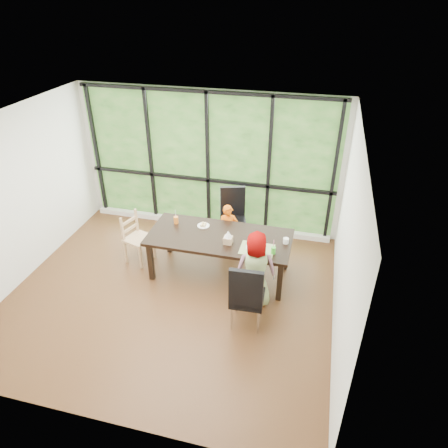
% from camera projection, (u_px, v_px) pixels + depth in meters
% --- Properties ---
extents(ground, '(5.00, 5.00, 0.00)m').
position_uv_depth(ground, '(171.00, 293.00, 6.46)').
color(ground, black).
rests_on(ground, ground).
extents(back_wall, '(5.00, 0.00, 5.00)m').
position_uv_depth(back_wall, '(209.00, 162.00, 7.64)').
color(back_wall, silver).
rests_on(back_wall, ground).
extents(foliage_backdrop, '(4.80, 0.02, 2.65)m').
position_uv_depth(foliage_backdrop, '(208.00, 162.00, 7.62)').
color(foliage_backdrop, '#214518').
rests_on(foliage_backdrop, back_wall).
extents(window_mullions, '(4.80, 0.06, 2.65)m').
position_uv_depth(window_mullions, '(208.00, 163.00, 7.59)').
color(window_mullions, black).
rests_on(window_mullions, back_wall).
extents(window_sill, '(4.80, 0.12, 0.10)m').
position_uv_depth(window_sill, '(209.00, 224.00, 8.22)').
color(window_sill, silver).
rests_on(window_sill, ground).
extents(dining_table, '(2.39, 1.23, 0.75)m').
position_uv_depth(dining_table, '(220.00, 255.00, 6.71)').
color(dining_table, black).
rests_on(dining_table, ground).
extents(chair_window_leather, '(0.57, 0.57, 1.08)m').
position_uv_depth(chair_window_leather, '(233.00, 218.00, 7.44)').
color(chair_window_leather, black).
rests_on(chair_window_leather, ground).
extents(chair_interior_leather, '(0.48, 0.48, 1.08)m').
position_uv_depth(chair_interior_leather, '(247.00, 294.00, 5.64)').
color(chair_interior_leather, black).
rests_on(chair_interior_leather, ground).
extents(chair_end_beech, '(0.50, 0.52, 0.90)m').
position_uv_depth(chair_end_beech, '(139.00, 239.00, 7.01)').
color(chair_end_beech, tan).
rests_on(chair_end_beech, ground).
extents(child_toddler, '(0.41, 0.33, 0.97)m').
position_uv_depth(child_toddler, '(228.00, 230.00, 7.17)').
color(child_toddler, '#DA5607').
rests_on(child_toddler, ground).
extents(child_older, '(0.69, 0.53, 1.25)m').
position_uv_depth(child_older, '(254.00, 270.00, 5.97)').
color(child_older, gray).
rests_on(child_older, ground).
extents(placemat, '(0.52, 0.38, 0.01)m').
position_uv_depth(placemat, '(257.00, 249.00, 6.20)').
color(placemat, tan).
rests_on(placemat, dining_table).
extents(plate_far, '(0.20, 0.20, 0.01)m').
position_uv_depth(plate_far, '(203.00, 226.00, 6.79)').
color(plate_far, white).
rests_on(plate_far, dining_table).
extents(plate_near, '(0.27, 0.27, 0.02)m').
position_uv_depth(plate_near, '(255.00, 248.00, 6.23)').
color(plate_near, white).
rests_on(plate_near, dining_table).
extents(orange_cup, '(0.08, 0.08, 0.13)m').
position_uv_depth(orange_cup, '(176.00, 220.00, 6.84)').
color(orange_cup, orange).
rests_on(orange_cup, dining_table).
extents(green_cup, '(0.07, 0.07, 0.11)m').
position_uv_depth(green_cup, '(273.00, 250.00, 6.08)').
color(green_cup, '#48CC35').
rests_on(green_cup, dining_table).
extents(white_mug, '(0.09, 0.09, 0.09)m').
position_uv_depth(white_mug, '(286.00, 241.00, 6.32)').
color(white_mug, white).
rests_on(white_mug, dining_table).
extents(tissue_box, '(0.13, 0.13, 0.11)m').
position_uv_depth(tissue_box, '(228.00, 240.00, 6.32)').
color(tissue_box, tan).
rests_on(tissue_box, dining_table).
extents(crepe_rolls_far, '(0.10, 0.12, 0.04)m').
position_uv_depth(crepe_rolls_far, '(203.00, 224.00, 6.77)').
color(crepe_rolls_far, tan).
rests_on(crepe_rolls_far, plate_far).
extents(crepe_rolls_near, '(0.05, 0.12, 0.04)m').
position_uv_depth(crepe_rolls_near, '(255.00, 246.00, 6.21)').
color(crepe_rolls_near, tan).
rests_on(crepe_rolls_near, plate_near).
extents(straw_white, '(0.01, 0.04, 0.20)m').
position_uv_depth(straw_white, '(176.00, 215.00, 6.78)').
color(straw_white, white).
rests_on(straw_white, orange_cup).
extents(straw_pink, '(0.01, 0.04, 0.20)m').
position_uv_depth(straw_pink, '(274.00, 245.00, 6.03)').
color(straw_pink, pink).
rests_on(straw_pink, green_cup).
extents(tissue, '(0.12, 0.12, 0.11)m').
position_uv_depth(tissue, '(228.00, 234.00, 6.26)').
color(tissue, white).
rests_on(tissue, tissue_box).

